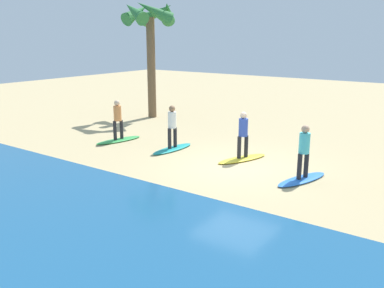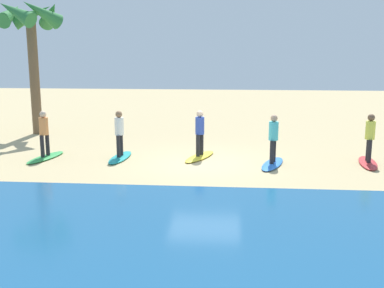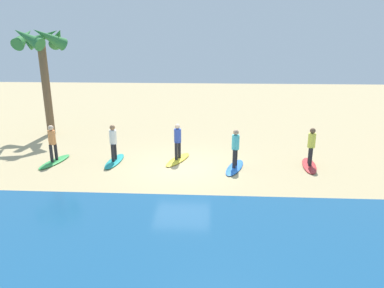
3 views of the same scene
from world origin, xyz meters
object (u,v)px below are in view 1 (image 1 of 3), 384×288
at_px(surfboard_yellow, 242,159).
at_px(surfer_yellow, 243,131).
at_px(surfer_green, 118,117).
at_px(palm_tree, 150,23).
at_px(surfboard_green, 119,140).
at_px(surfboard_teal, 172,149).
at_px(surfboard_blue, 302,179).
at_px(surfer_blue, 304,148).
at_px(surfer_teal, 172,124).

xyz_separation_m(surfboard_yellow, surfer_yellow, (0.00, 0.00, 0.99)).
relative_size(surfboard_yellow, surfer_green, 1.28).
bearing_deg(surfboard_yellow, surfer_yellow, 0.00).
bearing_deg(palm_tree, surfboard_green, 115.60).
height_order(surfer_yellow, surfboard_green, surfer_yellow).
bearing_deg(surfboard_teal, palm_tree, -129.32).
bearing_deg(surfboard_teal, surfboard_blue, 88.15).
height_order(surfboard_blue, surfer_blue, surfer_blue).
height_order(surfer_yellow, surfer_green, same).
xyz_separation_m(surfboard_yellow, surfboard_green, (5.53, 0.60, 0.00)).
relative_size(surfboard_green, surfer_green, 1.28).
bearing_deg(surfboard_teal, surfboard_yellow, 101.13).
relative_size(surfboard_blue, surfboard_green, 1.00).
relative_size(surfboard_teal, surfer_teal, 1.28).
bearing_deg(surfer_blue, surfboard_teal, -5.45).
relative_size(surfer_yellow, palm_tree, 0.27).
height_order(surfboard_teal, surfer_teal, surfer_teal).
bearing_deg(surfboard_yellow, surfboard_green, -62.97).
bearing_deg(palm_tree, surfboard_blue, 153.53).
bearing_deg(surfboard_blue, surfer_teal, -78.57).
distance_m(surfer_teal, surfboard_green, 2.87).
relative_size(surfboard_blue, surfboard_teal, 1.00).
bearing_deg(surfer_teal, surfboard_yellow, -172.47).
relative_size(surfboard_teal, surfboard_green, 1.00).
height_order(surfboard_green, palm_tree, palm_tree).
bearing_deg(palm_tree, surfboard_yellow, 151.39).
bearing_deg(surfboard_green, surfer_teal, 106.78).
bearing_deg(surfboard_blue, palm_tree, -99.60).
distance_m(surfboard_teal, surfboard_green, 2.69).
height_order(surfer_yellow, palm_tree, palm_tree).
relative_size(surfboard_yellow, surfer_yellow, 1.28).
relative_size(surfer_teal, palm_tree, 0.27).
height_order(surfer_blue, surfboard_yellow, surfer_blue).
bearing_deg(surfboard_teal, surfer_blue, 88.15).
distance_m(surfer_teal, surfer_green, 2.69).
height_order(surfer_teal, surfboard_green, surfer_teal).
distance_m(surfboard_teal, surfer_teal, 0.99).
distance_m(surfboard_yellow, palm_tree, 10.20).
bearing_deg(surfboard_green, surfer_yellow, 108.25).
distance_m(surfboard_blue, surfer_blue, 0.99).
relative_size(surfer_blue, surfer_teal, 1.00).
relative_size(surfer_blue, surfer_green, 1.00).
height_order(surfboard_yellow, surfer_green, surfer_green).
relative_size(surfboard_green, palm_tree, 0.34).
distance_m(surfer_blue, surfboard_teal, 5.50).
bearing_deg(surfboard_green, surfboard_blue, 100.01).
bearing_deg(surfer_yellow, surfer_green, 6.16).
bearing_deg(surfboard_green, surfer_blue, 100.01).
bearing_deg(surfer_teal, surfer_blue, 174.55).
relative_size(surfboard_yellow, surfboard_teal, 1.00).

